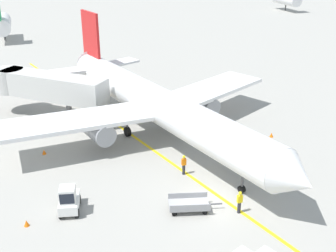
{
  "coord_description": "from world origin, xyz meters",
  "views": [
    {
      "loc": [
        -10.71,
        -23.17,
        17.2
      ],
      "look_at": [
        -0.02,
        8.54,
        2.5
      ],
      "focal_mm": 44.92,
      "sensor_mm": 36.0,
      "label": 1
    }
  ],
  "objects_px": {
    "airliner": "(154,103)",
    "jet_bridge": "(42,85)",
    "ground_crew_wing_walker": "(240,201)",
    "safety_cone_wingtip_left": "(271,135)",
    "safety_cone_nose_right": "(55,130)",
    "safety_cone_wingtip_right": "(44,152)",
    "safety_cone_nose_left": "(27,223)",
    "belt_loader_forward_hold": "(259,154)",
    "ground_crew_marshaller": "(184,164)",
    "baggage_cart_loaded": "(189,204)",
    "baggage_tug_near_wing": "(69,200)"
  },
  "relations": [
    {
      "from": "airliner",
      "to": "jet_bridge",
      "type": "distance_m",
      "value": 12.75
    },
    {
      "from": "ground_crew_wing_walker",
      "to": "safety_cone_wingtip_left",
      "type": "height_order",
      "value": "ground_crew_wing_walker"
    },
    {
      "from": "jet_bridge",
      "to": "safety_cone_nose_right",
      "type": "distance_m",
      "value": 5.38
    },
    {
      "from": "ground_crew_wing_walker",
      "to": "safety_cone_wingtip_right",
      "type": "xyz_separation_m",
      "value": [
        -12.22,
        13.36,
        -0.69
      ]
    },
    {
      "from": "ground_crew_wing_walker",
      "to": "safety_cone_wingtip_left",
      "type": "xyz_separation_m",
      "value": [
        8.7,
        10.06,
        -0.69
      ]
    },
    {
      "from": "jet_bridge",
      "to": "safety_cone_nose_left",
      "type": "bearing_deg",
      "value": -97.33
    },
    {
      "from": "airliner",
      "to": "safety_cone_wingtip_left",
      "type": "relative_size",
      "value": 79.01
    },
    {
      "from": "belt_loader_forward_hold",
      "to": "ground_crew_marshaller",
      "type": "relative_size",
      "value": 2.83
    },
    {
      "from": "jet_bridge",
      "to": "ground_crew_marshaller",
      "type": "distance_m",
      "value": 18.94
    },
    {
      "from": "safety_cone_nose_right",
      "to": "safety_cone_nose_left",
      "type": "bearing_deg",
      "value": -101.64
    },
    {
      "from": "safety_cone_nose_left",
      "to": "airliner",
      "type": "bearing_deg",
      "value": 41.48
    },
    {
      "from": "airliner",
      "to": "baggage_cart_loaded",
      "type": "relative_size",
      "value": 9.06
    },
    {
      "from": "safety_cone_nose_left",
      "to": "safety_cone_wingtip_left",
      "type": "height_order",
      "value": "same"
    },
    {
      "from": "baggage_tug_near_wing",
      "to": "safety_cone_wingtip_left",
      "type": "height_order",
      "value": "baggage_tug_near_wing"
    },
    {
      "from": "baggage_tug_near_wing",
      "to": "ground_crew_wing_walker",
      "type": "relative_size",
      "value": 1.54
    },
    {
      "from": "baggage_tug_near_wing",
      "to": "safety_cone_wingtip_right",
      "type": "bearing_deg",
      "value": 96.95
    },
    {
      "from": "baggage_cart_loaded",
      "to": "safety_cone_wingtip_right",
      "type": "bearing_deg",
      "value": 127.09
    },
    {
      "from": "belt_loader_forward_hold",
      "to": "safety_cone_wingtip_left",
      "type": "bearing_deg",
      "value": 47.38
    },
    {
      "from": "airliner",
      "to": "safety_cone_nose_right",
      "type": "xyz_separation_m",
      "value": [
        -9.06,
        4.13,
        -3.2
      ]
    },
    {
      "from": "belt_loader_forward_hold",
      "to": "baggage_cart_loaded",
      "type": "height_order",
      "value": "belt_loader_forward_hold"
    },
    {
      "from": "safety_cone_nose_left",
      "to": "baggage_cart_loaded",
      "type": "bearing_deg",
      "value": -9.24
    },
    {
      "from": "safety_cone_nose_left",
      "to": "safety_cone_nose_right",
      "type": "xyz_separation_m",
      "value": [
        3.06,
        14.85,
        0.0
      ]
    },
    {
      "from": "airliner",
      "to": "safety_cone_nose_left",
      "type": "relative_size",
      "value": 79.01
    },
    {
      "from": "jet_bridge",
      "to": "baggage_tug_near_wing",
      "type": "xyz_separation_m",
      "value": [
        0.45,
        -18.29,
        -2.62
      ]
    },
    {
      "from": "ground_crew_marshaller",
      "to": "safety_cone_wingtip_right",
      "type": "xyz_separation_m",
      "value": [
        -10.45,
        7.22,
        -0.69
      ]
    },
    {
      "from": "baggage_cart_loaded",
      "to": "safety_cone_wingtip_left",
      "type": "xyz_separation_m",
      "value": [
        11.86,
        8.69,
        -0.25
      ]
    },
    {
      "from": "safety_cone_wingtip_left",
      "to": "belt_loader_forward_hold",
      "type": "bearing_deg",
      "value": -132.62
    },
    {
      "from": "safety_cone_wingtip_left",
      "to": "jet_bridge",
      "type": "bearing_deg",
      "value": 149.09
    },
    {
      "from": "baggage_tug_near_wing",
      "to": "safety_cone_wingtip_left",
      "type": "relative_size",
      "value": 5.95
    },
    {
      "from": "airliner",
      "to": "safety_cone_wingtip_left",
      "type": "xyz_separation_m",
      "value": [
        10.54,
        -3.79,
        -3.2
      ]
    },
    {
      "from": "airliner",
      "to": "baggage_tug_near_wing",
      "type": "xyz_separation_m",
      "value": [
        -9.22,
        -9.98,
        -2.49
      ]
    },
    {
      "from": "belt_loader_forward_hold",
      "to": "safety_cone_nose_left",
      "type": "height_order",
      "value": "belt_loader_forward_hold"
    },
    {
      "from": "jet_bridge",
      "to": "safety_cone_nose_left",
      "type": "distance_m",
      "value": 19.47
    },
    {
      "from": "safety_cone_nose_left",
      "to": "safety_cone_nose_right",
      "type": "relative_size",
      "value": 1.0
    },
    {
      "from": "ground_crew_marshaller",
      "to": "safety_cone_wingtip_left",
      "type": "height_order",
      "value": "ground_crew_marshaller"
    },
    {
      "from": "airliner",
      "to": "jet_bridge",
      "type": "bearing_deg",
      "value": 139.31
    },
    {
      "from": "ground_crew_wing_walker",
      "to": "safety_cone_nose_left",
      "type": "distance_m",
      "value": 14.32
    },
    {
      "from": "safety_cone_nose_right",
      "to": "belt_loader_forward_hold",
      "type": "bearing_deg",
      "value": -37.28
    },
    {
      "from": "safety_cone_wingtip_right",
      "to": "baggage_tug_near_wing",
      "type": "bearing_deg",
      "value": -83.05
    },
    {
      "from": "belt_loader_forward_hold",
      "to": "ground_crew_wing_walker",
      "type": "xyz_separation_m",
      "value": [
        -4.91,
        -5.95,
        0.13
      ]
    },
    {
      "from": "ground_crew_marshaller",
      "to": "ground_crew_wing_walker",
      "type": "height_order",
      "value": "same"
    },
    {
      "from": "baggage_cart_loaded",
      "to": "safety_cone_wingtip_left",
      "type": "bearing_deg",
      "value": 36.21
    },
    {
      "from": "jet_bridge",
      "to": "baggage_cart_loaded",
      "type": "relative_size",
      "value": 2.91
    },
    {
      "from": "ground_crew_wing_walker",
      "to": "safety_cone_wingtip_left",
      "type": "relative_size",
      "value": 3.86
    },
    {
      "from": "airliner",
      "to": "safety_cone_nose_right",
      "type": "relative_size",
      "value": 79.01
    },
    {
      "from": "safety_cone_wingtip_left",
      "to": "safety_cone_wingtip_right",
      "type": "xyz_separation_m",
      "value": [
        -20.92,
        3.29,
        0.0
      ]
    },
    {
      "from": "belt_loader_forward_hold",
      "to": "safety_cone_wingtip_left",
      "type": "xyz_separation_m",
      "value": [
        3.79,
        4.12,
        -0.56
      ]
    },
    {
      "from": "ground_crew_wing_walker",
      "to": "safety_cone_nose_left",
      "type": "bearing_deg",
      "value": 167.34
    },
    {
      "from": "safety_cone_nose_right",
      "to": "airliner",
      "type": "bearing_deg",
      "value": -24.51
    },
    {
      "from": "airliner",
      "to": "baggage_tug_near_wing",
      "type": "relative_size",
      "value": 13.29
    }
  ]
}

